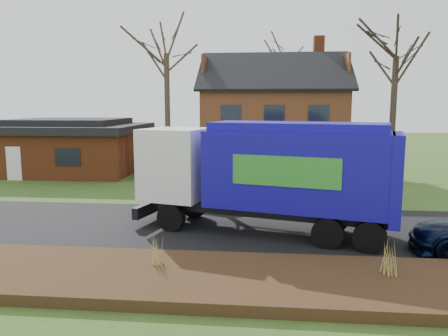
# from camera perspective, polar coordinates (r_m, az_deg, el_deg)

# --- Properties ---
(ground) EXTENTS (120.00, 120.00, 0.00)m
(ground) POSITION_cam_1_polar(r_m,az_deg,el_deg) (16.83, -0.07, -7.82)
(ground) COLOR #34501A
(ground) RESTS_ON ground
(road) EXTENTS (80.00, 7.00, 0.02)m
(road) POSITION_cam_1_polar(r_m,az_deg,el_deg) (16.83, -0.07, -7.79)
(road) COLOR black
(road) RESTS_ON ground
(mulch_verge) EXTENTS (80.00, 3.50, 0.30)m
(mulch_verge) POSITION_cam_1_polar(r_m,az_deg,el_deg) (11.81, -2.76, -14.23)
(mulch_verge) COLOR #312210
(mulch_verge) RESTS_ON ground
(main_house) EXTENTS (12.95, 8.95, 9.26)m
(main_house) POSITION_cam_1_polar(r_m,az_deg,el_deg) (30.00, 5.50, 7.03)
(main_house) COLOR beige
(main_house) RESTS_ON ground
(ranch_house) EXTENTS (9.80, 8.20, 3.70)m
(ranch_house) POSITION_cam_1_polar(r_m,az_deg,el_deg) (32.25, -19.32, 2.74)
(ranch_house) COLOR #954220
(ranch_house) RESTS_ON ground
(garbage_truck) EXTENTS (9.80, 4.86, 4.06)m
(garbage_truck) POSITION_cam_1_polar(r_m,az_deg,el_deg) (15.80, 5.98, -0.24)
(garbage_truck) COLOR black
(garbage_truck) RESTS_ON ground
(silver_sedan) EXTENTS (5.07, 3.15, 1.58)m
(silver_sedan) POSITION_cam_1_polar(r_m,az_deg,el_deg) (20.86, -1.15, -2.43)
(silver_sedan) COLOR #95989C
(silver_sedan) RESTS_ON ground
(tree_front_west) EXTENTS (3.53, 3.53, 10.50)m
(tree_front_west) POSITION_cam_1_polar(r_m,az_deg,el_deg) (25.99, -7.59, 17.03)
(tree_front_west) COLOR #423327
(tree_front_west) RESTS_ON ground
(tree_front_east) EXTENTS (3.72, 3.72, 10.32)m
(tree_front_east) POSITION_cam_1_polar(r_m,az_deg,el_deg) (25.88, 21.71, 15.99)
(tree_front_east) COLOR #3A2F23
(tree_front_east) RESTS_ON ground
(tree_back) EXTENTS (3.48, 3.48, 11.01)m
(tree_back) POSITION_cam_1_polar(r_m,az_deg,el_deg) (37.36, 8.16, 15.14)
(tree_back) COLOR #413727
(tree_back) RESTS_ON ground
(grass_clump_mid) EXTENTS (0.30, 0.25, 0.84)m
(grass_clump_mid) POSITION_cam_1_polar(r_m,az_deg,el_deg) (12.38, -8.86, -10.40)
(grass_clump_mid) COLOR tan
(grass_clump_mid) RESTS_ON mulch_verge
(grass_clump_east) EXTENTS (0.38, 0.32, 0.96)m
(grass_clump_east) POSITION_cam_1_polar(r_m,az_deg,el_deg) (12.23, 20.68, -10.82)
(grass_clump_east) COLOR tan
(grass_clump_east) RESTS_ON mulch_verge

